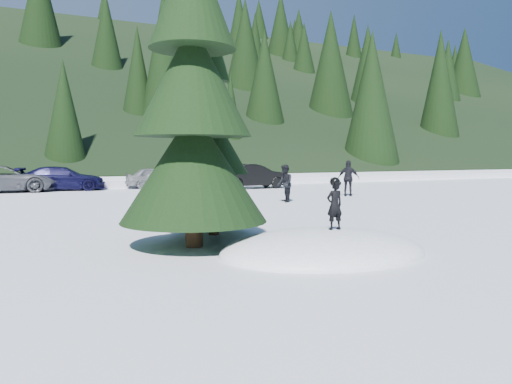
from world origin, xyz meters
name	(u,v)px	position (x,y,z in m)	size (l,w,h in m)	color
ground	(323,253)	(0.00, 0.00, 0.00)	(200.00, 200.00, 0.00)	white
snow_mound	(323,253)	(0.00, 0.00, 0.00)	(4.48, 3.52, 0.96)	white
forest_hillside	(66,65)	(0.00, 54.00, 12.50)	(200.00, 60.00, 25.00)	black
spruce_tall	(193,95)	(-2.20, 1.80, 3.32)	(3.20, 3.20, 8.60)	#311E10
spruce_short	(213,152)	(-1.20, 3.20, 2.10)	(2.20, 2.20, 5.37)	#311E10
child_skier	(335,205)	(0.21, -0.08, 0.99)	(0.37, 0.24, 1.01)	black
adult_0	(285,183)	(4.68, 10.08, 0.81)	(0.79, 0.61, 1.62)	black
adult_1	(349,178)	(8.99, 11.41, 0.88)	(1.03, 0.43, 1.76)	black
car_2	(5,179)	(-6.23, 21.61, 0.72)	(2.39, 5.19, 1.44)	#53565C
car_3	(62,179)	(-3.32, 21.78, 0.68)	(1.91, 4.71, 1.37)	black
car_4	(157,178)	(2.09, 21.51, 0.65)	(1.53, 3.79, 1.29)	gray
car_5	(253,176)	(7.23, 18.68, 0.74)	(1.57, 4.50, 1.48)	black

